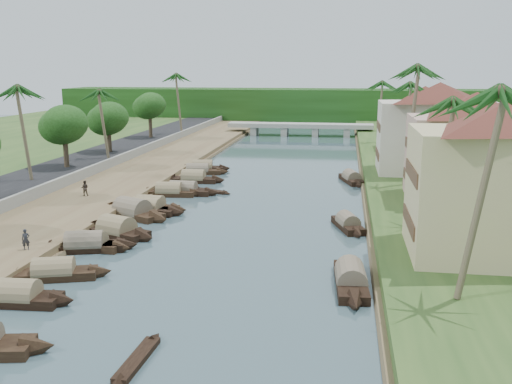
# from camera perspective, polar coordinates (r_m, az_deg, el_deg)

# --- Properties ---
(ground) EXTENTS (220.00, 220.00, 0.00)m
(ground) POSITION_cam_1_polar(r_m,az_deg,el_deg) (41.92, -3.49, -5.71)
(ground) COLOR #3B5259
(ground) RESTS_ON ground
(left_bank) EXTENTS (10.00, 180.00, 0.80)m
(left_bank) POSITION_cam_1_polar(r_m,az_deg,el_deg) (65.09, -13.56, 0.85)
(left_bank) COLOR brown
(left_bank) RESTS_ON ground
(right_bank) EXTENTS (16.00, 180.00, 1.20)m
(right_bank) POSITION_cam_1_polar(r_m,az_deg,el_deg) (61.08, 18.44, 0.00)
(right_bank) COLOR #28451B
(right_bank) RESTS_ON ground
(road) EXTENTS (8.00, 180.00, 1.40)m
(road) POSITION_cam_1_polar(r_m,az_deg,el_deg) (68.71, -20.14, 1.28)
(road) COLOR black
(road) RESTS_ON ground
(retaining_wall) EXTENTS (0.40, 180.00, 1.10)m
(retaining_wall) POSITION_cam_1_polar(r_m,az_deg,el_deg) (66.63, -16.94, 1.74)
(retaining_wall) COLOR gray
(retaining_wall) RESTS_ON left_bank
(treeline) EXTENTS (120.00, 14.00, 8.00)m
(treeline) POSITION_cam_1_polar(r_m,az_deg,el_deg) (139.48, 5.38, 8.58)
(treeline) COLOR #17350E
(treeline) RESTS_ON ground
(bridge) EXTENTS (28.00, 4.00, 2.40)m
(bridge) POSITION_cam_1_polar(r_m,az_deg,el_deg) (111.82, 4.44, 6.51)
(bridge) COLOR gray
(bridge) RESTS_ON ground
(building_near) EXTENTS (14.85, 14.85, 10.20)m
(building_near) POSITION_cam_1_polar(r_m,az_deg,el_deg) (38.90, 24.16, 1.50)
(building_near) COLOR tan
(building_near) RESTS_ON right_bank
(building_mid) EXTENTS (14.11, 14.11, 9.70)m
(building_mid) POSITION_cam_1_polar(r_m,az_deg,el_deg) (54.55, 20.87, 4.32)
(building_mid) COLOR tan
(building_mid) RESTS_ON right_bank
(building_far) EXTENTS (15.59, 15.59, 10.20)m
(building_far) POSITION_cam_1_polar(r_m,az_deg,el_deg) (68.03, 17.69, 6.19)
(building_far) COLOR beige
(building_far) RESTS_ON right_bank
(building_distant) EXTENTS (12.62, 12.62, 9.20)m
(building_distant) POSITION_cam_1_polar(r_m,az_deg,el_deg) (87.94, 16.40, 7.20)
(building_distant) COLOR tan
(building_distant) RESTS_ON right_bank
(sampan_1) EXTENTS (6.82, 2.00, 2.04)m
(sampan_1) POSITION_cam_1_polar(r_m,az_deg,el_deg) (35.05, -22.72, -9.66)
(sampan_1) COLOR black
(sampan_1) RESTS_ON ground
(sampan_2) EXTENTS (7.38, 3.56, 1.96)m
(sampan_2) POSITION_cam_1_polar(r_m,az_deg,el_deg) (38.18, -19.56, -7.61)
(sampan_2) COLOR black
(sampan_2) RESTS_ON ground
(sampan_3) EXTENTS (7.91, 3.69, 2.11)m
(sampan_3) POSITION_cam_1_polar(r_m,az_deg,el_deg) (43.15, -16.76, -5.12)
(sampan_3) COLOR black
(sampan_3) RESTS_ON ground
(sampan_4) EXTENTS (6.66, 2.03, 1.91)m
(sampan_4) POSITION_cam_1_polar(r_m,az_deg,el_deg) (43.40, -16.24, -5.00)
(sampan_4) COLOR black
(sampan_4) RESTS_ON ground
(sampan_5) EXTENTS (7.69, 4.44, 2.39)m
(sampan_5) POSITION_cam_1_polar(r_m,az_deg,el_deg) (46.26, -13.75, -3.77)
(sampan_5) COLOR black
(sampan_5) RESTS_ON ground
(sampan_6) EXTENTS (8.59, 5.66, 2.53)m
(sampan_6) POSITION_cam_1_polar(r_m,az_deg,el_deg) (51.81, -12.25, -1.97)
(sampan_6) COLOR black
(sampan_6) RESTS_ON ground
(sampan_7) EXTENTS (7.87, 2.67, 2.08)m
(sampan_7) POSITION_cam_1_polar(r_m,az_deg,el_deg) (52.74, -10.89, -1.67)
(sampan_7) COLOR black
(sampan_7) RESTS_ON ground
(sampan_8) EXTENTS (7.38, 2.25, 2.26)m
(sampan_8) POSITION_cam_1_polar(r_m,az_deg,el_deg) (53.26, -10.56, -1.51)
(sampan_8) COLOR black
(sampan_8) RESTS_ON ground
(sampan_9) EXTENTS (8.18, 1.98, 2.07)m
(sampan_9) POSITION_cam_1_polar(r_m,az_deg,el_deg) (60.04, -7.29, 0.15)
(sampan_9) COLOR black
(sampan_9) RESTS_ON ground
(sampan_10) EXTENTS (7.60, 2.16, 2.09)m
(sampan_10) POSITION_cam_1_polar(r_m,az_deg,el_deg) (59.55, -8.69, 0.01)
(sampan_10) COLOR black
(sampan_10) RESTS_ON ground
(sampan_11) EXTENTS (7.65, 2.04, 2.19)m
(sampan_11) POSITION_cam_1_polar(r_m,az_deg,el_deg) (66.23, -6.26, 1.33)
(sampan_11) COLOR black
(sampan_11) RESTS_ON ground
(sampan_12) EXTENTS (8.12, 2.84, 1.94)m
(sampan_12) POSITION_cam_1_polar(r_m,az_deg,el_deg) (71.18, -5.87, 2.10)
(sampan_12) COLOR black
(sampan_12) RESTS_ON ground
(sampan_13) EXTENTS (7.52, 2.73, 2.05)m
(sampan_13) POSITION_cam_1_polar(r_m,az_deg,el_deg) (73.52, -5.36, 2.44)
(sampan_13) COLOR black
(sampan_13) RESTS_ON ground
(sampan_14) EXTENTS (2.19, 8.82, 2.13)m
(sampan_14) POSITION_cam_1_polar(r_m,az_deg,el_deg) (35.43, 9.45, -8.59)
(sampan_14) COLOR black
(sampan_14) RESTS_ON ground
(sampan_15) EXTENTS (3.31, 6.67, 1.82)m
(sampan_15) POSITION_cam_1_polar(r_m,az_deg,el_deg) (47.51, 9.18, -3.17)
(sampan_15) COLOR black
(sampan_15) RESTS_ON ground
(sampan_16) EXTENTS (3.53, 7.85, 1.93)m
(sampan_16) POSITION_cam_1_polar(r_m,az_deg,el_deg) (66.86, 9.53, 1.33)
(sampan_16) COLOR black
(sampan_16) RESTS_ON ground
(canoe_0) EXTENTS (0.97, 5.47, 0.72)m
(canoe_0) POSITION_cam_1_polar(r_m,az_deg,el_deg) (27.23, -11.80, -16.13)
(canoe_0) COLOR black
(canoe_0) RESTS_ON ground
(canoe_1) EXTENTS (5.67, 1.61, 0.90)m
(canoe_1) POSITION_cam_1_polar(r_m,az_deg,el_deg) (39.04, -19.23, -7.62)
(canoe_1) COLOR black
(canoe_1) RESTS_ON ground
(canoe_2) EXTENTS (5.07, 2.70, 0.75)m
(canoe_2) POSITION_cam_1_polar(r_m,az_deg,el_deg) (60.83, -4.55, 0.07)
(canoe_2) COLOR black
(canoe_2) RESTS_ON ground
(palm_0) EXTENTS (3.20, 3.20, 12.23)m
(palm_0) POSITION_cam_1_polar(r_m,az_deg,el_deg) (29.71, 21.47, 8.95)
(palm_0) COLOR brown
(palm_0) RESTS_ON ground
(palm_1) EXTENTS (3.20, 3.20, 10.97)m
(palm_1) POSITION_cam_1_polar(r_m,az_deg,el_deg) (44.75, 18.52, 8.42)
(palm_1) COLOR brown
(palm_1) RESTS_ON ground
(palm_2) EXTENTS (3.20, 3.20, 13.43)m
(palm_2) POSITION_cam_1_polar(r_m,az_deg,el_deg) (59.40, 15.34, 11.70)
(palm_2) COLOR brown
(palm_2) RESTS_ON ground
(palm_3) EXTENTS (3.20, 3.20, 11.32)m
(palm_3) POSITION_cam_1_polar(r_m,az_deg,el_deg) (76.65, 14.62, 10.28)
(palm_3) COLOR brown
(palm_3) RESTS_ON ground
(palm_5) EXTENTS (3.20, 3.20, 11.18)m
(palm_5) POSITION_cam_1_polar(r_m,az_deg,el_deg) (63.61, -22.33, 9.48)
(palm_5) COLOR brown
(palm_5) RESTS_ON ground
(palm_6) EXTENTS (3.20, 3.20, 10.24)m
(palm_6) POSITION_cam_1_polar(r_m,az_deg,el_deg) (76.35, -15.01, 9.61)
(palm_6) COLOR brown
(palm_6) RESTS_ON ground
(palm_7) EXTENTS (3.20, 3.20, 11.06)m
(palm_7) POSITION_cam_1_polar(r_m,az_deg,el_deg) (93.88, 12.36, 10.53)
(palm_7) COLOR brown
(palm_7) RESTS_ON ground
(palm_8) EXTENTS (3.20, 3.20, 11.94)m
(palm_8) POSITION_cam_1_polar(r_m,az_deg,el_deg) (103.14, -7.68, 11.42)
(palm_8) COLOR brown
(palm_8) RESTS_ON ground
(tree_3) EXTENTS (5.21, 5.21, 7.14)m
(tree_3) POSITION_cam_1_polar(r_m,az_deg,el_deg) (71.02, -18.65, 6.32)
(tree_3) COLOR #4F3E2D
(tree_3) RESTS_ON ground
(tree_4) EXTENTS (5.23, 5.23, 6.76)m
(tree_4) POSITION_cam_1_polar(r_m,az_deg,el_deg) (82.53, -14.57, 7.05)
(tree_4) COLOR #4F3E2D
(tree_4) RESTS_ON ground
(tree_5) EXTENTS (4.97, 4.97, 7.32)m
(tree_5) POSITION_cam_1_polar(r_m,az_deg,el_deg) (98.58, -10.59, 8.41)
(tree_5) COLOR #4F3E2D
(tree_5) RESTS_ON ground
(tree_6) EXTENTS (4.89, 4.89, 7.07)m
(tree_6) POSITION_cam_1_polar(r_m,az_deg,el_deg) (72.37, 21.21, 6.11)
(tree_6) COLOR #4F3E2D
(tree_6) RESTS_ON ground
(person_near) EXTENTS (0.63, 0.55, 1.45)m
(person_near) POSITION_cam_1_polar(r_m,az_deg,el_deg) (41.95, -22.04, -4.42)
(person_near) COLOR #24262C
(person_near) RESTS_ON left_bank
(person_far) EXTENTS (0.86, 0.75, 1.50)m
(person_far) POSITION_cam_1_polar(r_m,az_deg,el_deg) (57.65, -16.76, 0.38)
(person_far) COLOR #382E27
(person_far) RESTS_ON left_bank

